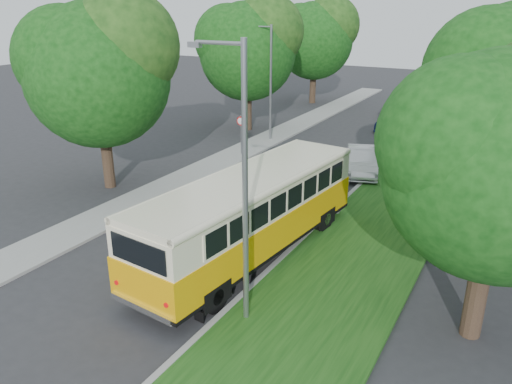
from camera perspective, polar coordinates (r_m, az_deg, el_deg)
The scene contains 13 objects.
ground at distance 19.07m, azimuth -8.58°, elevation -6.81°, with size 120.00×120.00×0.00m, color #2D2D30.
curb at distance 21.36m, azimuth 7.43°, elevation -3.39°, with size 0.20×70.00×0.15m, color gray.
grass_verge at distance 20.71m, azimuth 13.47°, elevation -4.65°, with size 4.50×70.00×0.13m, color #174512.
sidewalk at distance 25.39m, azimuth -10.39°, elevation 0.41°, with size 2.20×70.00×0.12m, color gray.
treeline at distance 32.20m, azimuth 16.24°, elevation 14.97°, with size 24.27×41.91×9.46m.
lamppost_near at distance 13.23m, azimuth -1.61°, elevation 1.36°, with size 1.71×0.16×8.00m.
lamppost_far at distance 33.30m, azimuth 1.54°, elevation 12.79°, with size 1.71×0.16×7.50m.
warning_sign at distance 30.20m, azimuth -1.75°, elevation 7.30°, with size 0.56×0.10×2.50m.
vintage_bus at distance 17.91m, azimuth -0.60°, elevation -2.82°, with size 2.76×10.71×3.18m, color #FFAE08, non-canonical shape.
car_silver at distance 23.51m, azimuth 8.02°, elevation 0.33°, with size 1.47×3.65×1.24m, color #AFAFB4.
car_white at distance 27.73m, azimuth 11.99°, elevation 3.48°, with size 1.52×4.36×1.44m, color silver.
car_blue at distance 38.24m, azimuth 15.97°, elevation 7.79°, with size 1.85×4.56×1.32m, color navy.
car_grey at distance 43.41m, azimuth 16.36°, elevation 9.29°, with size 2.31×5.02×1.39m, color slate.
Camera 1 is at (10.61, -13.20, 8.78)m, focal length 35.00 mm.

